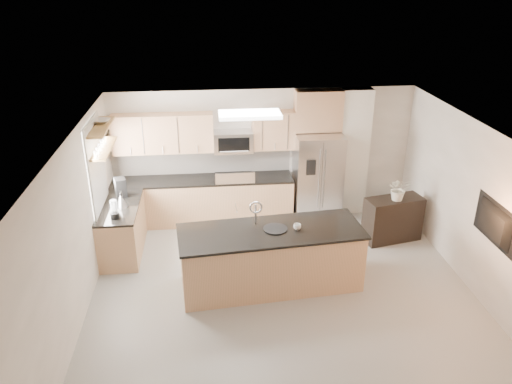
{
  "coord_description": "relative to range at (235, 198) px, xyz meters",
  "views": [
    {
      "loc": [
        -1.08,
        -6.19,
        4.71
      ],
      "look_at": [
        -0.33,
        1.3,
        1.32
      ],
      "focal_mm": 35.0,
      "sensor_mm": 36.0,
      "label": 1
    }
  ],
  "objects": [
    {
      "name": "blender",
      "position": [
        -2.08,
        -1.55,
        0.59
      ],
      "size": [
        0.14,
        0.14,
        0.33
      ],
      "color": "black",
      "rests_on": "left_counter"
    },
    {
      "name": "cup",
      "position": [
        0.84,
        -2.38,
        0.57
      ],
      "size": [
        0.13,
        0.13,
        0.09
      ],
      "primitive_type": "imported",
      "rotation": [
        0.0,
        0.0,
        0.07
      ],
      "color": "white",
      "rests_on": "island"
    },
    {
      "name": "back_counter",
      "position": [
        -0.63,
        0.01,
        -0.0
      ],
      "size": [
        3.55,
        0.66,
        1.44
      ],
      "color": "tan",
      "rests_on": "floor"
    },
    {
      "name": "wall_back",
      "position": [
        0.6,
        0.33,
        0.83
      ],
      "size": [
        6.0,
        0.02,
        2.6
      ],
      "primitive_type": "cube",
      "color": "silver",
      "rests_on": "floor"
    },
    {
      "name": "upper_cabinets",
      "position": [
        -0.7,
        0.16,
        1.35
      ],
      "size": [
        3.5,
        0.33,
        0.75
      ],
      "color": "tan",
      "rests_on": "wall_back"
    },
    {
      "name": "shelf_upper",
      "position": [
        -2.25,
        -0.97,
        1.85
      ],
      "size": [
        0.3,
        1.2,
        0.04
      ],
      "primitive_type": "cube",
      "color": "olive",
      "rests_on": "wall_left"
    },
    {
      "name": "floor",
      "position": [
        0.6,
        -2.92,
        -0.47
      ],
      "size": [
        6.5,
        6.5,
        0.0
      ],
      "primitive_type": "plane",
      "color": "gray",
      "rests_on": "ground"
    },
    {
      "name": "television",
      "position": [
        3.51,
        -3.12,
        0.88
      ],
      "size": [
        0.14,
        1.08,
        0.62
      ],
      "primitive_type": "imported",
      "rotation": [
        0.0,
        0.0,
        1.57
      ],
      "color": "black",
      "rests_on": "wall_right"
    },
    {
      "name": "window",
      "position": [
        -2.38,
        -1.07,
        1.18
      ],
      "size": [
        0.04,
        1.15,
        1.65
      ],
      "color": "white",
      "rests_on": "wall_left"
    },
    {
      "name": "ceiling",
      "position": [
        0.6,
        -2.92,
        2.13
      ],
      "size": [
        6.0,
        6.5,
        0.02
      ],
      "primitive_type": "cube",
      "color": "white",
      "rests_on": "wall_back"
    },
    {
      "name": "left_counter",
      "position": [
        -2.07,
        -1.07,
        -0.01
      ],
      "size": [
        0.66,
        1.5,
        0.92
      ],
      "color": "tan",
      "rests_on": "floor"
    },
    {
      "name": "flower_vase",
      "position": [
        2.92,
        -1.17,
        0.7
      ],
      "size": [
        0.66,
        0.59,
        0.65
      ],
      "primitive_type": "imported",
      "rotation": [
        0.0,
        0.0,
        -0.16
      ],
      "color": "silver",
      "rests_on": "credenza"
    },
    {
      "name": "island",
      "position": [
        0.43,
        -2.36,
        0.03
      ],
      "size": [
        2.97,
        1.3,
        1.42
      ],
      "rotation": [
        0.0,
        0.0,
        0.09
      ],
      "color": "tan",
      "rests_on": "floor"
    },
    {
      "name": "ceiling_fixture",
      "position": [
        0.2,
        -1.32,
        2.09
      ],
      "size": [
        1.0,
        0.5,
        0.06
      ],
      "primitive_type": "cube",
      "color": "white",
      "rests_on": "ceiling"
    },
    {
      "name": "platter",
      "position": [
        0.5,
        -2.34,
        0.53
      ],
      "size": [
        0.49,
        0.49,
        0.02
      ],
      "primitive_type": "cylinder",
      "rotation": [
        0.0,
        0.0,
        0.37
      ],
      "color": "black",
      "rests_on": "island"
    },
    {
      "name": "refrigerator",
      "position": [
        1.66,
        -0.05,
        0.42
      ],
      "size": [
        0.92,
        0.78,
        1.78
      ],
      "color": "silver",
      "rests_on": "floor"
    },
    {
      "name": "wall_right",
      "position": [
        3.6,
        -2.92,
        0.83
      ],
      "size": [
        0.02,
        6.5,
        2.6
      ],
      "primitive_type": "cube",
      "color": "silver",
      "rests_on": "floor"
    },
    {
      "name": "shelf_lower",
      "position": [
        -2.25,
        -0.97,
        1.48
      ],
      "size": [
        0.3,
        1.2,
        0.04
      ],
      "primitive_type": "cube",
      "color": "olive",
      "rests_on": "wall_left"
    },
    {
      "name": "range",
      "position": [
        0.0,
        0.0,
        0.0
      ],
      "size": [
        0.76,
        0.64,
        1.14
      ],
      "color": "black",
      "rests_on": "floor"
    },
    {
      "name": "kettle",
      "position": [
        -2.02,
        -1.13,
        0.56
      ],
      "size": [
        0.21,
        0.21,
        0.26
      ],
      "color": "silver",
      "rests_on": "left_counter"
    },
    {
      "name": "partition_column",
      "position": [
        2.42,
        0.18,
        0.83
      ],
      "size": [
        0.6,
        0.3,
        2.6
      ],
      "primitive_type": "cube",
      "color": "white",
      "rests_on": "floor"
    },
    {
      "name": "credenza",
      "position": [
        2.89,
        -1.11,
        -0.05
      ],
      "size": [
        1.13,
        0.66,
        0.85
      ],
      "primitive_type": "cube",
      "rotation": [
        0.0,
        0.0,
        0.21
      ],
      "color": "black",
      "rests_on": "floor"
    },
    {
      "name": "bowl",
      "position": [
        -2.25,
        -0.82,
        1.91
      ],
      "size": [
        0.44,
        0.44,
        0.09
      ],
      "primitive_type": "imported",
      "rotation": [
        0.0,
        0.0,
        -0.23
      ],
      "color": "silver",
      "rests_on": "shelf_upper"
    },
    {
      "name": "coffee_maker",
      "position": [
        -2.09,
        -0.68,
        0.61
      ],
      "size": [
        0.25,
        0.27,
        0.35
      ],
      "color": "black",
      "rests_on": "left_counter"
    },
    {
      "name": "wall_left",
      "position": [
        -2.4,
        -2.92,
        0.83
      ],
      "size": [
        0.02,
        6.5,
        2.6
      ],
      "primitive_type": "cube",
      "color": "silver",
      "rests_on": "floor"
    },
    {
      "name": "microwave",
      "position": [
        0.0,
        0.12,
        1.16
      ],
      "size": [
        0.76,
        0.4,
        0.4
      ],
      "color": "silver",
      "rests_on": "upper_cabinets"
    }
  ]
}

